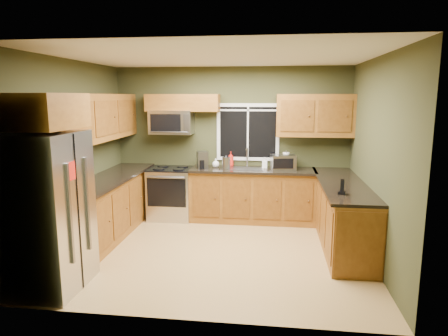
% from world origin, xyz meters
% --- Properties ---
extents(floor, '(4.20, 4.20, 0.00)m').
position_xyz_m(floor, '(0.00, 0.00, 0.00)').
color(floor, '#AE864C').
rests_on(floor, ground).
extents(ceiling, '(4.20, 4.20, 0.00)m').
position_xyz_m(ceiling, '(0.00, 0.00, 2.70)').
color(ceiling, white).
rests_on(ceiling, back_wall).
extents(back_wall, '(4.20, 0.00, 4.20)m').
position_xyz_m(back_wall, '(0.00, 1.80, 1.35)').
color(back_wall, '#36391E').
rests_on(back_wall, ground).
extents(front_wall, '(4.20, 0.00, 4.20)m').
position_xyz_m(front_wall, '(0.00, -1.80, 1.35)').
color(front_wall, '#36391E').
rests_on(front_wall, ground).
extents(left_wall, '(0.00, 3.60, 3.60)m').
position_xyz_m(left_wall, '(-2.10, 0.00, 1.35)').
color(left_wall, '#36391E').
rests_on(left_wall, ground).
extents(right_wall, '(0.00, 3.60, 3.60)m').
position_xyz_m(right_wall, '(2.10, 0.00, 1.35)').
color(right_wall, '#36391E').
rests_on(right_wall, ground).
extents(window, '(1.12, 0.03, 1.02)m').
position_xyz_m(window, '(0.30, 1.78, 1.55)').
color(window, white).
rests_on(window, back_wall).
extents(base_cabinets_left, '(0.60, 2.65, 0.90)m').
position_xyz_m(base_cabinets_left, '(-1.80, 0.48, 0.45)').
color(base_cabinets_left, brown).
rests_on(base_cabinets_left, ground).
extents(countertop_left, '(0.65, 2.65, 0.04)m').
position_xyz_m(countertop_left, '(-1.78, 0.48, 0.92)').
color(countertop_left, black).
rests_on(countertop_left, base_cabinets_left).
extents(base_cabinets_back, '(2.17, 0.60, 0.90)m').
position_xyz_m(base_cabinets_back, '(0.42, 1.50, 0.45)').
color(base_cabinets_back, brown).
rests_on(base_cabinets_back, ground).
extents(countertop_back, '(2.17, 0.65, 0.04)m').
position_xyz_m(countertop_back, '(0.42, 1.48, 0.92)').
color(countertop_back, black).
rests_on(countertop_back, base_cabinets_back).
extents(base_cabinets_peninsula, '(0.60, 2.52, 0.90)m').
position_xyz_m(base_cabinets_peninsula, '(1.80, 0.54, 0.45)').
color(base_cabinets_peninsula, brown).
rests_on(base_cabinets_peninsula, ground).
extents(countertop_peninsula, '(0.65, 2.50, 0.04)m').
position_xyz_m(countertop_peninsula, '(1.78, 0.55, 0.92)').
color(countertop_peninsula, black).
rests_on(countertop_peninsula, base_cabinets_peninsula).
extents(upper_cabinets_left, '(0.33, 2.65, 0.72)m').
position_xyz_m(upper_cabinets_left, '(-1.94, 0.48, 1.86)').
color(upper_cabinets_left, brown).
rests_on(upper_cabinets_left, left_wall).
extents(upper_cabinets_back_left, '(1.30, 0.33, 0.30)m').
position_xyz_m(upper_cabinets_back_left, '(-0.85, 1.64, 2.07)').
color(upper_cabinets_back_left, brown).
rests_on(upper_cabinets_back_left, back_wall).
extents(upper_cabinets_back_right, '(1.30, 0.33, 0.72)m').
position_xyz_m(upper_cabinets_back_right, '(1.45, 1.64, 1.86)').
color(upper_cabinets_back_right, brown).
rests_on(upper_cabinets_back_right, back_wall).
extents(upper_cabinet_over_fridge, '(0.72, 0.90, 0.38)m').
position_xyz_m(upper_cabinet_over_fridge, '(-1.74, -1.30, 2.03)').
color(upper_cabinet_over_fridge, brown).
rests_on(upper_cabinet_over_fridge, left_wall).
extents(refrigerator, '(0.74, 0.90, 1.80)m').
position_xyz_m(refrigerator, '(-1.74, -1.30, 0.90)').
color(refrigerator, '#B7B7BC').
rests_on(refrigerator, ground).
extents(range, '(0.76, 0.69, 0.94)m').
position_xyz_m(range, '(-1.05, 1.47, 0.47)').
color(range, '#B7B7BC').
rests_on(range, ground).
extents(microwave, '(0.76, 0.41, 0.42)m').
position_xyz_m(microwave, '(-1.05, 1.61, 1.73)').
color(microwave, '#B7B7BC').
rests_on(microwave, back_wall).
extents(sink, '(0.60, 0.42, 0.36)m').
position_xyz_m(sink, '(0.30, 1.49, 0.95)').
color(sink, slate).
rests_on(sink, countertop_back).
extents(toaster_oven, '(0.46, 0.38, 0.25)m').
position_xyz_m(toaster_oven, '(0.93, 1.49, 1.07)').
color(toaster_oven, '#B7B7BC').
rests_on(toaster_oven, countertop_back).
extents(coffee_maker, '(0.24, 0.28, 0.29)m').
position_xyz_m(coffee_maker, '(-0.47, 1.43, 1.08)').
color(coffee_maker, slate).
rests_on(coffee_maker, countertop_back).
extents(kettle, '(0.15, 0.15, 0.25)m').
position_xyz_m(kettle, '(-0.05, 1.43, 1.05)').
color(kettle, '#B7B7BC').
rests_on(kettle, countertop_back).
extents(paper_towel_roll, '(0.12, 0.12, 0.30)m').
position_xyz_m(paper_towel_roll, '(0.99, 1.68, 1.08)').
color(paper_towel_roll, white).
rests_on(paper_towel_roll, countertop_back).
extents(soap_bottle_a, '(0.12, 0.12, 0.26)m').
position_xyz_m(soap_bottle_a, '(0.00, 1.70, 1.07)').
color(soap_bottle_a, red).
rests_on(soap_bottle_a, countertop_back).
extents(soap_bottle_b, '(0.09, 0.09, 0.19)m').
position_xyz_m(soap_bottle_b, '(0.61, 1.59, 1.04)').
color(soap_bottle_b, white).
rests_on(soap_bottle_b, countertop_back).
extents(soap_bottle_c, '(0.15, 0.15, 0.16)m').
position_xyz_m(soap_bottle_c, '(-0.25, 1.56, 1.02)').
color(soap_bottle_c, white).
rests_on(soap_bottle_c, countertop_back).
extents(cordless_phone, '(0.12, 0.12, 0.20)m').
position_xyz_m(cordless_phone, '(1.65, -0.20, 1.00)').
color(cordless_phone, black).
rests_on(cordless_phone, countertop_peninsula).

